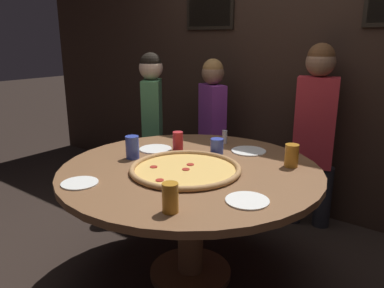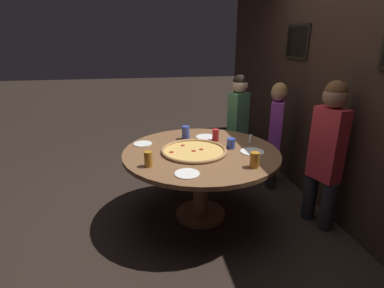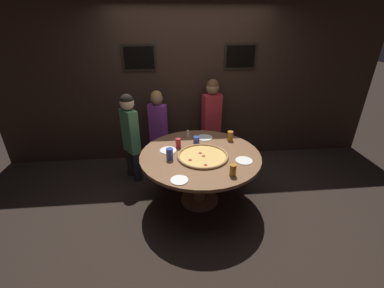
% 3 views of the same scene
% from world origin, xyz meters
% --- Properties ---
extents(ground_plane, '(24.00, 24.00, 0.00)m').
position_xyz_m(ground_plane, '(0.00, 0.00, 0.00)').
color(ground_plane, black).
extents(back_wall, '(6.40, 0.08, 2.60)m').
position_xyz_m(back_wall, '(0.00, 1.37, 1.30)').
color(back_wall, black).
rests_on(back_wall, ground_plane).
extents(dining_table, '(1.54, 1.54, 0.74)m').
position_xyz_m(dining_table, '(0.00, 0.00, 0.61)').
color(dining_table, brown).
rests_on(dining_table, ground_plane).
extents(giant_pizza, '(0.64, 0.64, 0.03)m').
position_xyz_m(giant_pizza, '(0.02, -0.08, 0.75)').
color(giant_pizza, '#EAB75B').
rests_on(giant_pizza, dining_table).
extents(drink_cup_beside_pizza, '(0.07, 0.07, 0.13)m').
position_xyz_m(drink_cup_beside_pizza, '(-0.27, 0.21, 0.80)').
color(drink_cup_beside_pizza, '#B22328').
rests_on(drink_cup_beside_pizza, dining_table).
extents(drink_cup_far_right, '(0.07, 0.07, 0.14)m').
position_xyz_m(drink_cup_far_right, '(0.30, -0.53, 0.81)').
color(drink_cup_far_right, '#BC7A23').
rests_on(drink_cup_far_right, dining_table).
extents(drink_cup_far_left, '(0.08, 0.08, 0.14)m').
position_xyz_m(drink_cup_far_left, '(0.47, 0.37, 0.81)').
color(drink_cup_far_left, '#BC7A23').
rests_on(drink_cup_far_left, dining_table).
extents(drink_cup_near_left, '(0.08, 0.08, 0.15)m').
position_xyz_m(drink_cup_near_left, '(-0.39, -0.09, 0.81)').
color(drink_cup_near_left, '#384CB7').
rests_on(drink_cup_near_left, dining_table).
extents(drink_cup_near_right, '(0.09, 0.09, 0.10)m').
position_xyz_m(drink_cup_near_right, '(-0.02, 0.31, 0.79)').
color(drink_cup_near_right, '#384CB7').
rests_on(drink_cup_near_right, dining_table).
extents(white_plate_far_back, '(0.22, 0.22, 0.01)m').
position_xyz_m(white_plate_far_back, '(-0.41, 0.14, 0.74)').
color(white_plate_far_back, white).
rests_on(white_plate_far_back, dining_table).
extents(white_plate_left_side, '(0.23, 0.23, 0.01)m').
position_xyz_m(white_plate_left_side, '(0.12, 0.48, 0.74)').
color(white_plate_left_side, white).
rests_on(white_plate_left_side, dining_table).
extents(white_plate_right_side, '(0.21, 0.21, 0.01)m').
position_xyz_m(white_plate_right_side, '(0.51, -0.22, 0.74)').
color(white_plate_right_side, white).
rests_on(white_plate_right_side, dining_table).
extents(white_plate_beside_cup, '(0.19, 0.19, 0.01)m').
position_xyz_m(white_plate_beside_cup, '(-0.30, -0.57, 0.74)').
color(white_plate_beside_cup, white).
rests_on(white_plate_beside_cup, dining_table).
extents(condiment_shaker, '(0.04, 0.04, 0.10)m').
position_xyz_m(condiment_shaker, '(-0.11, 0.55, 0.79)').
color(condiment_shaker, silver).
rests_on(condiment_shaker, dining_table).
extents(diner_centre_back, '(0.38, 0.24, 1.44)m').
position_xyz_m(diner_centre_back, '(0.33, 1.14, 0.82)').
color(diner_centre_back, '#232328').
rests_on(diner_centre_back, ground_plane).
extents(diner_far_right, '(0.34, 0.26, 1.31)m').
position_xyz_m(diner_far_right, '(-0.56, 1.05, 0.74)').
color(diner_far_right, '#232328').
rests_on(diner_far_right, ground_plane).
extents(diner_side_right, '(0.30, 0.35, 1.36)m').
position_xyz_m(diner_side_right, '(-0.96, 0.70, 0.77)').
color(diner_side_right, '#232328').
rests_on(diner_side_right, ground_plane).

